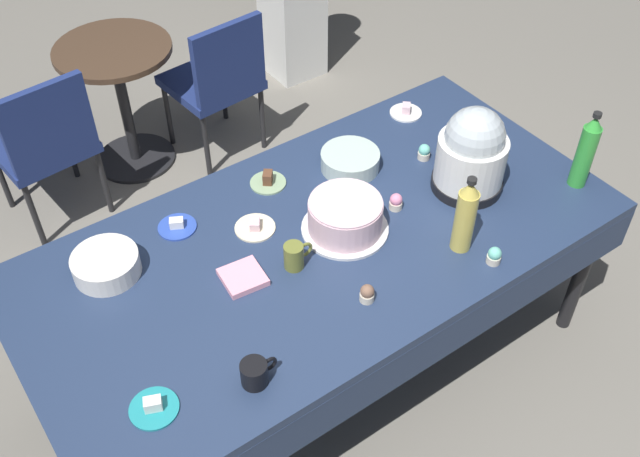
{
  "coord_description": "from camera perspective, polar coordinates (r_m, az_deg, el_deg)",
  "views": [
    {
      "loc": [
        -1.1,
        -1.55,
        2.64
      ],
      "look_at": [
        0.0,
        0.0,
        0.8
      ],
      "focal_mm": 41.37,
      "sensor_mm": 36.0,
      "label": 1
    }
  ],
  "objects": [
    {
      "name": "paper_napkin_stack",
      "position": [
        2.55,
        -5.98,
        -3.76
      ],
      "size": [
        0.15,
        0.15,
        0.02
      ],
      "primitive_type": "cube",
      "rotation": [
        0.0,
        0.0,
        -0.1
      ],
      "color": "pink",
      "rests_on": "potluck_table"
    },
    {
      "name": "coffee_mug_red",
      "position": [
        3.12,
        10.77,
        7.04
      ],
      "size": [
        0.12,
        0.08,
        0.09
      ],
      "color": "#B2231E",
      "rests_on": "potluck_table"
    },
    {
      "name": "cupcake_lemon",
      "position": [
        2.46,
        3.66,
        -5.04
      ],
      "size": [
        0.05,
        0.05,
        0.07
      ],
      "color": "beige",
      "rests_on": "potluck_table"
    },
    {
      "name": "round_cafe_table",
      "position": [
        4.06,
        -15.21,
        10.67
      ],
      "size": [
        0.6,
        0.6,
        0.72
      ],
      "color": "#473323",
      "rests_on": "ground"
    },
    {
      "name": "soda_bottle_lime_soda",
      "position": [
        2.98,
        19.87,
        5.61
      ],
      "size": [
        0.07,
        0.07,
        0.33
      ],
      "color": "green",
      "rests_on": "potluck_table"
    },
    {
      "name": "ground",
      "position": [
        3.25,
        -0.0,
        -10.17
      ],
      "size": [
        9.0,
        9.0,
        0.0
      ],
      "primitive_type": "plane",
      "color": "slate"
    },
    {
      "name": "slow_cooker",
      "position": [
        2.84,
        11.67,
        5.74
      ],
      "size": [
        0.28,
        0.28,
        0.36
      ],
      "color": "black",
      "rests_on": "potluck_table"
    },
    {
      "name": "dessert_plate_teal",
      "position": [
        2.27,
        -12.73,
        -13.33
      ],
      "size": [
        0.15,
        0.15,
        0.05
      ],
      "color": "teal",
      "rests_on": "potluck_table"
    },
    {
      "name": "coffee_mug_black",
      "position": [
        2.26,
        -5.05,
        -11.07
      ],
      "size": [
        0.12,
        0.08,
        0.08
      ],
      "color": "black",
      "rests_on": "potluck_table"
    },
    {
      "name": "frosted_layer_cake",
      "position": [
        2.67,
        1.97,
        0.93
      ],
      "size": [
        0.32,
        0.32,
        0.14
      ],
      "color": "silver",
      "rests_on": "potluck_table"
    },
    {
      "name": "soda_bottle_ginger_ale",
      "position": [
        2.6,
        11.18,
        0.94
      ],
      "size": [
        0.07,
        0.07,
        0.32
      ],
      "color": "gold",
      "rests_on": "potluck_table"
    },
    {
      "name": "cupcake_vanilla",
      "position": [
        3.03,
        8.06,
        5.87
      ],
      "size": [
        0.05,
        0.05,
        0.07
      ],
      "color": "beige",
      "rests_on": "potluck_table"
    },
    {
      "name": "maroon_chair_left",
      "position": [
        3.78,
        -20.54,
        6.4
      ],
      "size": [
        0.48,
        0.48,
        0.85
      ],
      "color": "navy",
      "rests_on": "ground"
    },
    {
      "name": "dessert_plate_sage",
      "position": [
        2.9,
        -4.05,
        3.68
      ],
      "size": [
        0.14,
        0.14,
        0.06
      ],
      "color": "#8CA87F",
      "rests_on": "potluck_table"
    },
    {
      "name": "potluck_table",
      "position": [
        2.72,
        -0.0,
        -1.69
      ],
      "size": [
        2.2,
        1.1,
        0.75
      ],
      "color": "navy",
      "rests_on": "ground"
    },
    {
      "name": "glass_salad_bowl",
      "position": [
        2.96,
        2.34,
        5.28
      ],
      "size": [
        0.24,
        0.24,
        0.07
      ],
      "primitive_type": "cylinder",
      "color": "#B2C6BC",
      "rests_on": "potluck_table"
    },
    {
      "name": "dessert_plate_cobalt",
      "position": [
        2.76,
        -10.99,
        0.2
      ],
      "size": [
        0.14,
        0.14,
        0.04
      ],
      "color": "#2D4CB2",
      "rests_on": "potluck_table"
    },
    {
      "name": "maroon_chair_right",
      "position": [
        4.03,
        -7.91,
        11.5
      ],
      "size": [
        0.48,
        0.48,
        0.85
      ],
      "color": "navy",
      "rests_on": "ground"
    },
    {
      "name": "dessert_plate_cream",
      "position": [
        2.72,
        -5.05,
        0.13
      ],
      "size": [
        0.15,
        0.15,
        0.04
      ],
      "color": "beige",
      "rests_on": "potluck_table"
    },
    {
      "name": "coffee_mug_olive",
      "position": [
        2.55,
        -1.97,
        -2.12
      ],
      "size": [
        0.11,
        0.07,
        0.1
      ],
      "color": "olive",
      "rests_on": "potluck_table"
    },
    {
      "name": "cupcake_cocoa",
      "position": [
        2.64,
        13.33,
        -2.07
      ],
      "size": [
        0.05,
        0.05,
        0.07
      ],
      "color": "beige",
      "rests_on": "potluck_table"
    },
    {
      "name": "cupcake_rose",
      "position": [
        2.79,
        5.89,
        2.06
      ],
      "size": [
        0.05,
        0.05,
        0.07
      ],
      "color": "beige",
      "rests_on": "potluck_table"
    },
    {
      "name": "dessert_plate_white",
      "position": [
        3.29,
        6.66,
        8.98
      ],
      "size": [
        0.14,
        0.14,
        0.05
      ],
      "color": "white",
      "rests_on": "potluck_table"
    },
    {
      "name": "ceramic_snack_bowl",
      "position": [
        2.64,
        -16.22,
        -2.71
      ],
      "size": [
        0.23,
        0.23,
        0.08
      ],
      "primitive_type": "cylinder",
      "color": "silver",
      "rests_on": "potluck_table"
    }
  ]
}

